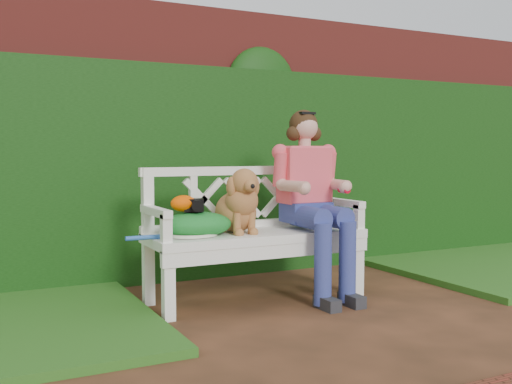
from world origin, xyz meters
name	(u,v)px	position (x,y,z in m)	size (l,w,h in m)	color
ground	(365,324)	(0.00, 0.00, 0.00)	(60.00, 60.00, 0.00)	#2F1F13
brick_wall	(233,143)	(0.00, 1.90, 1.10)	(10.00, 0.30, 2.20)	maroon
ivy_hedge	(244,172)	(0.00, 1.68, 0.85)	(10.00, 0.18, 1.70)	#184812
garden_bench	(256,266)	(-0.33, 0.80, 0.24)	(1.58, 0.60, 0.48)	white
seated_woman	(307,207)	(0.07, 0.78, 0.63)	(0.53, 0.71, 1.26)	#D5324A
dog	(238,200)	(-0.47, 0.80, 0.70)	(0.29, 0.40, 0.44)	#945A23
tennis_racket	(188,235)	(-0.84, 0.75, 0.50)	(0.63, 0.26, 0.03)	white
green_bag	(196,224)	(-0.77, 0.77, 0.56)	(0.47, 0.36, 0.16)	#1D6D11
camera_item	(194,205)	(-0.79, 0.77, 0.68)	(0.12, 0.09, 0.08)	black
baseball_glove	(184,203)	(-0.86, 0.78, 0.69)	(0.17, 0.12, 0.11)	#E54D00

